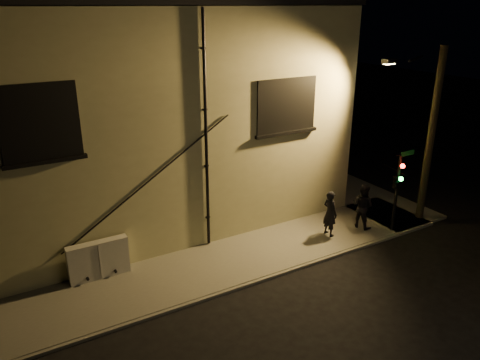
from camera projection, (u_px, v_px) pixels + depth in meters
ground at (294, 269)px, 16.04m from camera, size 90.00×90.00×0.00m
sidewalk at (256, 214)px, 20.14m from camera, size 21.00×16.00×0.12m
building at (119, 105)px, 20.33m from camera, size 16.20×12.23×8.80m
utility_cabinet at (99, 260)px, 15.16m from camera, size 1.95×0.33×1.28m
pedestrian_a at (330, 213)px, 17.89m from camera, size 0.46×0.68×1.82m
pedestrian_b at (363, 206)px, 18.53m from camera, size 0.90×1.04×1.82m
traffic_signal at (397, 181)px, 17.67m from camera, size 1.28×1.89×3.21m
streetlamp_pole at (429, 132)px, 18.44m from camera, size 2.02×1.39×7.11m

